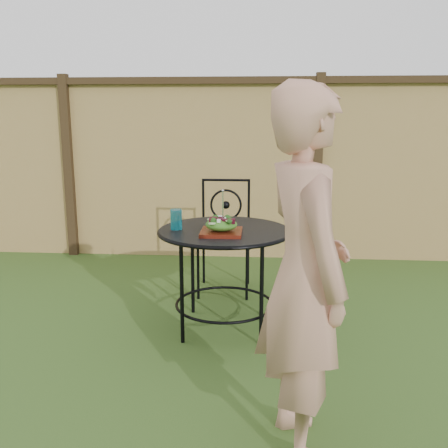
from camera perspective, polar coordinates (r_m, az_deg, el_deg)
name	(u,v)px	position (r m, az deg, el deg)	size (l,w,h in m)	color
ground	(148,347)	(3.42, -8.71, -13.71)	(60.00, 60.00, 0.00)	#254817
fence	(191,168)	(5.26, -3.75, 6.39)	(8.00, 0.12, 1.90)	tan
patio_table	(224,249)	(3.47, 0.04, -2.84)	(0.92, 0.92, 0.72)	black
patio_chair	(225,233)	(4.27, 0.08, -1.04)	(0.46, 0.46, 0.95)	black
diner	(305,276)	(2.19, 9.20, -5.88)	(0.60, 0.39, 1.63)	tan
salad_plate	(221,232)	(3.29, -0.30, -0.95)	(0.27, 0.27, 0.02)	#3E1408
salad	(221,225)	(3.28, -0.30, -0.06)	(0.21, 0.21, 0.08)	#235614
fork	(223,205)	(3.26, -0.13, 2.17)	(0.01, 0.01, 0.18)	silver
drinking_glass	(176,219)	(3.43, -5.48, 0.53)	(0.08, 0.08, 0.14)	#0B7184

